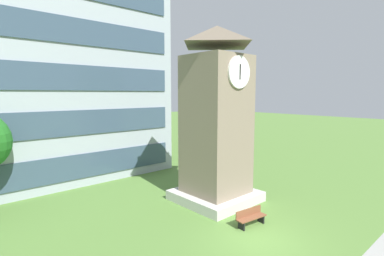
% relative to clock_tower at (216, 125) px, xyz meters
% --- Properties ---
extents(ground_plane, '(160.00, 160.00, 0.00)m').
position_rel_clock_tower_xyz_m(ground_plane, '(-2.30, -4.89, -4.93)').
color(ground_plane, '#567F38').
extents(office_building, '(19.14, 11.79, 22.40)m').
position_rel_clock_tower_xyz_m(office_building, '(-6.58, 14.24, 6.27)').
color(office_building, '#9EA8B2').
rests_on(office_building, ground).
extents(clock_tower, '(4.59, 4.59, 10.98)m').
position_rel_clock_tower_xyz_m(clock_tower, '(0.00, 0.00, 0.00)').
color(clock_tower, gray).
rests_on(clock_tower, ground).
extents(park_bench, '(1.85, 0.71, 0.88)m').
position_rel_clock_tower_xyz_m(park_bench, '(-1.31, -3.75, -4.46)').
color(park_bench, brown).
rests_on(park_bench, ground).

